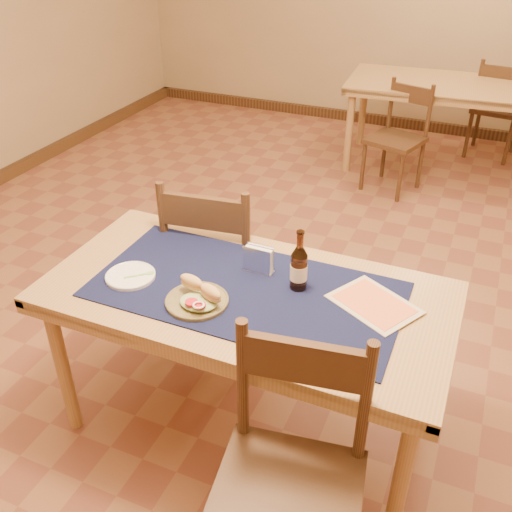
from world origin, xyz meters
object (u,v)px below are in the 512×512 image
at_px(chair_main_near, 290,481).
at_px(beer_bottle, 299,267).
at_px(main_table, 246,307).
at_px(back_table, 451,93).
at_px(chair_main_far, 218,262).
at_px(sandwich_plate, 198,298).
at_px(napkin_holder, 258,260).

bearing_deg(chair_main_near, beer_bottle, 108.23).
relative_size(main_table, back_table, 0.92).
xyz_separation_m(chair_main_far, sandwich_plate, (0.23, -0.62, 0.26)).
distance_m(main_table, chair_main_far, 0.60).
height_order(main_table, sandwich_plate, sandwich_plate).
bearing_deg(main_table, sandwich_plate, -129.09).
bearing_deg(beer_bottle, main_table, -154.08).
xyz_separation_m(back_table, napkin_holder, (-0.39, -3.21, 0.14)).
xyz_separation_m(main_table, chair_main_near, (0.40, -0.58, -0.16)).
distance_m(chair_main_far, chair_main_near, 1.29).
height_order(main_table, chair_main_far, chair_main_far).
bearing_deg(sandwich_plate, chair_main_near, -38.48).
bearing_deg(sandwich_plate, back_table, 81.75).
distance_m(chair_main_far, sandwich_plate, 0.71).
bearing_deg(chair_main_far, back_table, 75.59).
relative_size(chair_main_near, beer_bottle, 3.88).
distance_m(chair_main_far, napkin_holder, 0.56).
bearing_deg(napkin_holder, sandwich_plate, -112.46).
bearing_deg(chair_main_near, sandwich_plate, 141.52).
distance_m(back_table, chair_main_far, 2.98).
relative_size(main_table, beer_bottle, 6.30).
relative_size(chair_main_far, beer_bottle, 3.93).
height_order(chair_main_far, chair_main_near, chair_main_far).
bearing_deg(back_table, chair_main_near, -89.67).
bearing_deg(sandwich_plate, chair_main_far, 110.75).
bearing_deg(chair_main_far, napkin_holder, -42.37).
bearing_deg(napkin_holder, main_table, -87.65).
xyz_separation_m(back_table, sandwich_plate, (-0.51, -3.50, 0.11)).
xyz_separation_m(chair_main_near, beer_bottle, (-0.22, 0.67, 0.34)).
bearing_deg(main_table, back_table, 83.50).
xyz_separation_m(chair_main_near, napkin_holder, (-0.41, 0.71, 0.30)).
relative_size(main_table, napkin_holder, 12.36).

